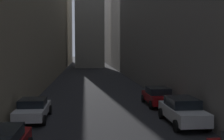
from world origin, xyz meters
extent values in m
plane|color=#232326|center=(0.00, 48.00, 0.00)|extent=(264.00, 264.00, 0.00)
cube|color=gray|center=(-11.73, 50.00, 10.91)|extent=(12.47, 108.00, 21.83)
cube|color=slate|center=(10.84, 50.00, 10.80)|extent=(10.68, 108.00, 21.61)
cube|color=silver|center=(-4.40, 19.96, 0.58)|extent=(1.68, 4.21, 0.55)
cube|color=black|center=(-4.40, 19.93, 1.09)|extent=(1.55, 1.77, 0.46)
cylinder|color=black|center=(-5.24, 21.39, 0.31)|extent=(0.22, 0.61, 0.61)
cylinder|color=black|center=(-3.56, 21.39, 0.31)|extent=(0.22, 0.61, 0.61)
cylinder|color=black|center=(-5.24, 18.53, 0.31)|extent=(0.22, 0.61, 0.61)
cylinder|color=black|center=(-3.56, 18.53, 0.31)|extent=(0.22, 0.61, 0.61)
cube|color=silver|center=(4.40, 17.99, 0.68)|extent=(1.71, 4.36, 0.69)
cube|color=black|center=(4.40, 18.13, 1.29)|extent=(1.57, 2.20, 0.52)
cylinder|color=black|center=(3.55, 19.47, 0.33)|extent=(0.22, 0.67, 0.67)
cylinder|color=black|center=(5.25, 19.47, 0.33)|extent=(0.22, 0.67, 0.67)
cylinder|color=black|center=(3.55, 16.51, 0.33)|extent=(0.22, 0.67, 0.67)
cylinder|color=black|center=(5.25, 16.51, 0.33)|extent=(0.22, 0.67, 0.67)
cube|color=maroon|center=(4.40, 23.65, 0.63)|extent=(1.71, 4.06, 0.60)
cube|color=black|center=(4.40, 23.58, 1.18)|extent=(1.57, 2.02, 0.50)
cylinder|color=black|center=(3.55, 25.03, 0.32)|extent=(0.22, 0.65, 0.65)
cylinder|color=black|center=(5.25, 25.03, 0.32)|extent=(0.22, 0.65, 0.65)
cylinder|color=black|center=(3.55, 22.27, 0.32)|extent=(0.22, 0.65, 0.65)
cylinder|color=black|center=(5.25, 22.27, 0.32)|extent=(0.22, 0.65, 0.65)
camera|label=1|loc=(-1.21, 2.22, 4.33)|focal=45.80mm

